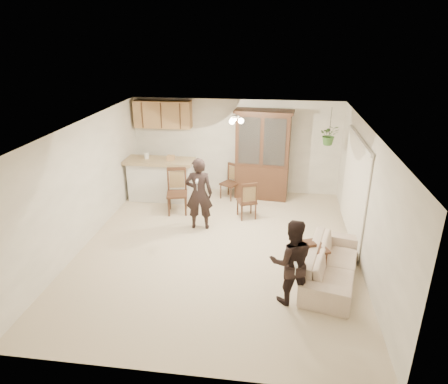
# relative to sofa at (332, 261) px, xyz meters

# --- Properties ---
(floor) EXTENTS (6.50, 6.50, 0.00)m
(floor) POSITION_rel_sofa_xyz_m (-2.15, 0.79, -0.37)
(floor) COLOR beige
(floor) RESTS_ON ground
(ceiling) EXTENTS (5.50, 6.50, 0.02)m
(ceiling) POSITION_rel_sofa_xyz_m (-2.15, 0.79, 2.13)
(ceiling) COLOR silver
(ceiling) RESTS_ON wall_back
(wall_back) EXTENTS (5.50, 0.02, 2.50)m
(wall_back) POSITION_rel_sofa_xyz_m (-2.15, 4.04, 0.88)
(wall_back) COLOR white
(wall_back) RESTS_ON ground
(wall_front) EXTENTS (5.50, 0.02, 2.50)m
(wall_front) POSITION_rel_sofa_xyz_m (-2.15, -2.46, 0.88)
(wall_front) COLOR white
(wall_front) RESTS_ON ground
(wall_left) EXTENTS (0.02, 6.50, 2.50)m
(wall_left) POSITION_rel_sofa_xyz_m (-4.90, 0.79, 0.88)
(wall_left) COLOR white
(wall_left) RESTS_ON ground
(wall_right) EXTENTS (0.02, 6.50, 2.50)m
(wall_right) POSITION_rel_sofa_xyz_m (0.60, 0.79, 0.88)
(wall_right) COLOR white
(wall_right) RESTS_ON ground
(breakfast_bar) EXTENTS (1.60, 0.55, 1.00)m
(breakfast_bar) POSITION_rel_sofa_xyz_m (-4.00, 3.14, 0.13)
(breakfast_bar) COLOR silver
(breakfast_bar) RESTS_ON floor
(bar_top) EXTENTS (1.75, 0.70, 0.08)m
(bar_top) POSITION_rel_sofa_xyz_m (-4.00, 3.14, 0.68)
(bar_top) COLOR tan
(bar_top) RESTS_ON breakfast_bar
(upper_cabinets) EXTENTS (1.50, 0.34, 0.70)m
(upper_cabinets) POSITION_rel_sofa_xyz_m (-4.05, 3.86, 1.73)
(upper_cabinets) COLOR #9B6843
(upper_cabinets) RESTS_ON wall_back
(vertical_blinds) EXTENTS (0.06, 2.30, 2.10)m
(vertical_blinds) POSITION_rel_sofa_xyz_m (0.56, 1.69, 0.73)
(vertical_blinds) COLOR white
(vertical_blinds) RESTS_ON wall_right
(ceiling_fixture) EXTENTS (0.36, 0.36, 0.20)m
(ceiling_fixture) POSITION_rel_sofa_xyz_m (-1.95, 1.99, 2.03)
(ceiling_fixture) COLOR #FFE3BF
(ceiling_fixture) RESTS_ON ceiling
(hanging_plant) EXTENTS (0.43, 0.37, 0.48)m
(hanging_plant) POSITION_rel_sofa_xyz_m (0.15, 3.19, 1.48)
(hanging_plant) COLOR #2D4F1F
(hanging_plant) RESTS_ON ceiling
(plant_cord) EXTENTS (0.01, 0.01, 0.65)m
(plant_cord) POSITION_rel_sofa_xyz_m (0.15, 3.19, 1.81)
(plant_cord) COLOR black
(plant_cord) RESTS_ON ceiling
(sofa) EXTENTS (1.14, 1.99, 0.73)m
(sofa) POSITION_rel_sofa_xyz_m (0.00, 0.00, 0.00)
(sofa) COLOR beige
(sofa) RESTS_ON floor
(adult) EXTENTS (0.70, 0.50, 1.80)m
(adult) POSITION_rel_sofa_xyz_m (-2.70, 1.67, 0.53)
(adult) COLOR black
(adult) RESTS_ON floor
(child) EXTENTS (0.72, 0.60, 1.35)m
(child) POSITION_rel_sofa_xyz_m (-0.75, -0.72, 0.31)
(child) COLOR black
(child) RESTS_ON floor
(china_hutch) EXTENTS (1.51, 0.70, 2.31)m
(china_hutch) POSITION_rel_sofa_xyz_m (-1.41, 3.66, 0.77)
(china_hutch) COLOR #362213
(china_hutch) RESTS_ON floor
(side_table) EXTENTS (0.70, 0.70, 0.65)m
(side_table) POSITION_rel_sofa_xyz_m (-0.39, 0.07, -0.06)
(side_table) COLOR #362213
(side_table) RESTS_ON floor
(chair_bar) EXTENTS (0.57, 0.57, 1.09)m
(chair_bar) POSITION_rel_sofa_xyz_m (-3.38, 2.39, -0.06)
(chair_bar) COLOR #362213
(chair_bar) RESTS_ON floor
(chair_hutch_left) EXTENTS (0.55, 0.55, 0.91)m
(chair_hutch_left) POSITION_rel_sofa_xyz_m (-2.23, 3.46, -0.11)
(chair_hutch_left) COLOR #362213
(chair_hutch_left) RESTS_ON floor
(chair_hutch_right) EXTENTS (0.53, 0.53, 0.92)m
(chair_hutch_right) POSITION_rel_sofa_xyz_m (-1.70, 2.34, -0.11)
(chair_hutch_right) COLOR #362213
(chair_hutch_right) RESTS_ON floor
(controller_adult) EXTENTS (0.06, 0.15, 0.04)m
(controller_adult) POSITION_rel_sofa_xyz_m (-2.66, 1.29, 0.89)
(controller_adult) COLOR white
(controller_adult) RESTS_ON adult
(controller_child) EXTENTS (0.06, 0.13, 0.04)m
(controller_child) POSITION_rel_sofa_xyz_m (-0.70, -1.05, 0.53)
(controller_child) COLOR white
(controller_child) RESTS_ON child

